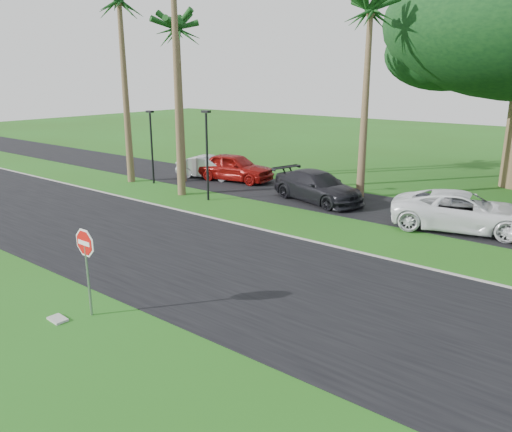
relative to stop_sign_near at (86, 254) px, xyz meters
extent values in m
plane|color=#255214|center=(-0.50, 3.00, -1.77)|extent=(120.00, 120.00, 0.00)
cube|color=black|center=(-0.50, 5.00, -1.76)|extent=(120.00, 8.00, 0.02)
cube|color=black|center=(-0.50, 15.50, -1.76)|extent=(120.00, 5.00, 0.02)
cube|color=gray|center=(-0.50, 9.05, -1.74)|extent=(120.00, 0.12, 0.06)
cylinder|color=gray|center=(0.00, 0.00, -0.77)|extent=(0.07, 0.07, 2.00)
cylinder|color=white|center=(0.00, 0.00, 0.33)|extent=(1.05, 0.02, 1.05)
cylinder|color=red|center=(0.00, 0.00, 0.33)|extent=(0.90, 0.02, 0.90)
cube|color=white|center=(0.00, 0.00, 0.33)|extent=(0.50, 0.02, 0.12)
cone|color=brown|center=(-13.50, 12.00, 3.48)|extent=(0.44, 0.44, 10.50)
cone|color=brown|center=(-11.00, 14.00, 2.73)|extent=(0.44, 0.44, 9.00)
cone|color=brown|center=(-8.50, 11.50, 3.98)|extent=(0.44, 0.44, 11.50)
cone|color=brown|center=(-0.50, 17.00, 2.98)|extent=(0.44, 0.44, 9.50)
cylinder|color=black|center=(-12.00, 12.50, 0.33)|extent=(0.12, 0.12, 4.20)
cube|color=black|center=(-12.00, 12.50, 2.51)|extent=(0.45, 0.25, 0.12)
cylinder|color=black|center=(-6.50, 11.50, 0.48)|extent=(0.12, 0.12, 4.50)
cube|color=black|center=(-6.50, 11.50, 2.81)|extent=(0.45, 0.25, 0.12)
imported|color=#B0B3B8|center=(-10.27, 15.65, -1.08)|extent=(4.46, 2.42, 1.39)
imported|color=maroon|center=(-8.60, 16.08, -0.93)|extent=(5.21, 2.77, 1.69)
imported|color=black|center=(-1.82, 14.77, -1.00)|extent=(5.71, 3.42, 1.55)
imported|color=white|center=(5.60, 14.33, -0.97)|extent=(6.29, 4.06, 1.61)
cube|color=#A0A199|center=(-0.47, -0.75, -1.74)|extent=(0.57, 0.38, 0.06)
camera|label=1|loc=(11.27, -6.99, 4.62)|focal=35.00mm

